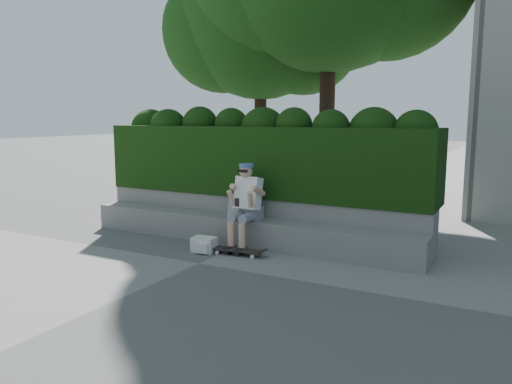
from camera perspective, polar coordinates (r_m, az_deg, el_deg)
The scene contains 9 objects.
ground at distance 7.39m, azimuth -6.51°, elevation -8.11°, with size 80.00×80.00×0.00m, color slate.
bench_ledge at distance 8.35m, azimuth -1.59°, elevation -4.50°, with size 6.00×0.45×0.45m, color gray.
planter_wall at distance 8.72m, azimuth -0.03°, elevation -2.92°, with size 6.00×0.50×0.75m, color gray.
hedge at distance 8.78m, azimuth 0.68°, elevation 3.59°, with size 6.00×1.00×1.20m, color black.
tree_right at distance 14.04m, azimuth 0.53°, elevation 19.44°, with size 4.40×4.40×6.96m.
person at distance 8.00m, azimuth -1.13°, elevation -1.22°, with size 0.40×0.76×1.38m.
skateboard at distance 7.76m, azimuth -2.20°, elevation -6.67°, with size 0.86×0.30×0.09m.
backpack_plaid at distance 8.19m, azimuth -2.14°, elevation -1.73°, with size 0.27×0.14×0.40m, color silver.
backpack_ground at distance 7.96m, azimuth -5.93°, elevation -5.99°, with size 0.36×0.26×0.24m, color white.
Camera 1 is at (4.09, -5.77, 2.13)m, focal length 35.00 mm.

